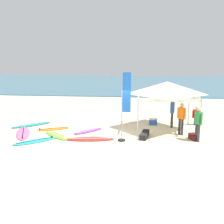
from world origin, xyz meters
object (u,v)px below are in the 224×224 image
object	(u,v)px
surfboard_teal	(31,125)
gear_bag_near_tent	(144,136)
person_red	(197,115)
gear_bag_by_pole	(194,137)
person_orange	(181,117)
surfboard_orange	(53,129)
surfboard_lime	(57,135)
surfboard_red	(90,139)
canopy_tent	(167,88)
person_blue	(172,111)
gear_bag_on_sand	(146,133)
banner_flag	(124,110)
person_green	(198,122)
surfboard_cyan	(35,141)
surfboard_purple	(88,131)
surfboard_pink	(23,133)
cooler_box	(153,122)

from	to	relation	value
surfboard_teal	gear_bag_near_tent	size ratio (longest dim) A/B	3.70
person_red	gear_bag_by_pole	size ratio (longest dim) A/B	2.00
person_orange	gear_bag_by_pole	distance (m)	1.27
surfboard_orange	surfboard_lime	distance (m)	1.36
surfboard_red	surfboard_teal	size ratio (longest dim) A/B	1.13
canopy_tent	person_blue	xyz separation A→B (m)	(0.45, 0.70, -1.40)
canopy_tent	gear_bag_on_sand	size ratio (longest dim) A/B	5.32
surfboard_red	gear_bag_near_tent	world-z (taller)	gear_bag_near_tent
surfboard_red	surfboard_orange	world-z (taller)	same
surfboard_lime	banner_flag	xyz separation A→B (m)	(3.55, -0.43, 1.54)
surfboard_lime	person_green	bearing A→B (deg)	-0.70
surfboard_cyan	surfboard_teal	size ratio (longest dim) A/B	0.90
canopy_tent	surfboard_purple	xyz separation A→B (m)	(-4.26, -0.77, -2.35)
surfboard_teal	person_green	bearing A→B (deg)	-12.54
surfboard_pink	person_green	world-z (taller)	person_green
surfboard_orange	gear_bag_on_sand	bearing A→B (deg)	-6.98
surfboard_teal	gear_bag_on_sand	xyz separation A→B (m)	(6.86, -1.41, 0.10)
surfboard_orange	person_red	world-z (taller)	person_red
surfboard_teal	person_red	world-z (taller)	person_red
canopy_tent	surfboard_pink	bearing A→B (deg)	-168.48
gear_bag_on_sand	surfboard_purple	bearing A→B (deg)	172.15
surfboard_teal	gear_bag_by_pole	world-z (taller)	gear_bag_by_pole
canopy_tent	surfboard_pink	distance (m)	8.18
banner_flag	gear_bag_near_tent	xyz separation A→B (m)	(0.97, 0.40, -1.43)
surfboard_pink	surfboard_purple	size ratio (longest dim) A/B	1.52
surfboard_pink	surfboard_lime	xyz separation A→B (m)	(1.94, -0.22, 0.00)
person_blue	gear_bag_by_pole	xyz separation A→B (m)	(0.81, -2.30, -0.85)
surfboard_orange	surfboard_lime	size ratio (longest dim) A/B	0.99
surfboard_cyan	gear_bag_near_tent	xyz separation A→B (m)	(5.26, 0.98, 0.10)
surfboard_purple	person_orange	xyz separation A→B (m)	(5.00, -0.04, 0.95)
surfboard_cyan	surfboard_teal	world-z (taller)	same
gear_bag_near_tent	gear_bag_by_pole	world-z (taller)	same
surfboard_cyan	cooler_box	bearing A→B (deg)	34.26
surfboard_lime	gear_bag_by_pole	distance (m)	7.00
surfboard_cyan	gear_bag_by_pole	distance (m)	7.83
surfboard_pink	person_blue	bearing A→B (deg)	15.60
surfboard_pink	cooler_box	distance (m)	7.58
surfboard_purple	person_orange	world-z (taller)	person_orange
surfboard_orange	person_green	size ratio (longest dim) A/B	1.09
canopy_tent	person_blue	bearing A→B (deg)	57.66
surfboard_red	person_orange	distance (m)	4.93
surfboard_red	gear_bag_by_pole	bearing A→B (deg)	6.64
surfboard_cyan	person_blue	bearing A→B (deg)	26.86
surfboard_teal	person_green	world-z (taller)	person_green
banner_flag	gear_bag_near_tent	world-z (taller)	banner_flag
surfboard_pink	cooler_box	world-z (taller)	cooler_box
surfboard_lime	person_red	size ratio (longest dim) A/B	1.57
surfboard_cyan	gear_bag_on_sand	xyz separation A→B (m)	(5.36, 1.60, 0.10)
cooler_box	surfboard_pink	bearing A→B (deg)	-158.70
surfboard_teal	cooler_box	size ratio (longest dim) A/B	4.43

